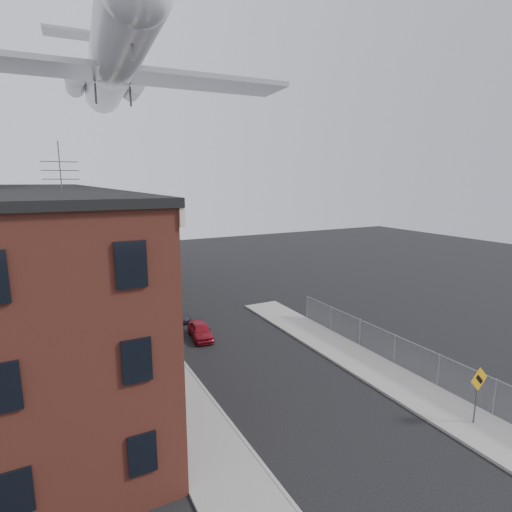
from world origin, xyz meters
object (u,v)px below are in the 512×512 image
(car_near, at_px, (200,330))
(car_mid, at_px, (177,313))
(airplane, at_px, (112,65))
(utility_pole, at_px, (130,268))
(warning_sign, at_px, (478,387))
(street_tree, at_px, (115,260))
(car_far, at_px, (135,279))

(car_near, relative_size, car_mid, 0.97)
(car_mid, distance_m, airplane, 20.54)
(utility_pole, xyz_separation_m, airplane, (0.73, 7.00, 15.24))
(warning_sign, bearing_deg, car_near, 115.92)
(street_tree, bearing_deg, airplane, -82.10)
(warning_sign, relative_size, utility_pole, 0.31)
(warning_sign, distance_m, car_far, 33.63)
(street_tree, xyz_separation_m, car_near, (3.47, -13.72, -2.89))
(car_mid, distance_m, car_far, 12.82)
(warning_sign, distance_m, car_mid, 21.23)
(street_tree, bearing_deg, car_near, -75.80)
(car_mid, xyz_separation_m, airplane, (-2.73, 6.30, 19.36))
(street_tree, height_order, car_mid, street_tree)
(warning_sign, xyz_separation_m, car_near, (-7.40, 15.22, -1.32))
(utility_pole, distance_m, airplane, 16.79)
(street_tree, relative_size, car_far, 1.33)
(car_far, bearing_deg, warning_sign, -78.25)
(car_far, distance_m, airplane, 20.51)
(airplane, bearing_deg, warning_sign, -68.09)
(car_mid, relative_size, car_far, 0.87)
(warning_sign, bearing_deg, utility_pole, 120.48)
(utility_pole, relative_size, car_near, 2.72)
(car_near, relative_size, airplane, 0.11)
(utility_pole, bearing_deg, car_near, -45.01)
(car_near, xyz_separation_m, car_mid, (-0.34, 4.50, -0.00))
(car_far, bearing_deg, car_mid, -89.63)
(utility_pole, height_order, car_mid, utility_pole)
(car_near, height_order, car_far, car_far)
(street_tree, height_order, car_far, street_tree)
(street_tree, xyz_separation_m, car_mid, (3.14, -9.22, -2.89))
(warning_sign, relative_size, car_mid, 0.83)
(car_near, bearing_deg, warning_sign, -57.47)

